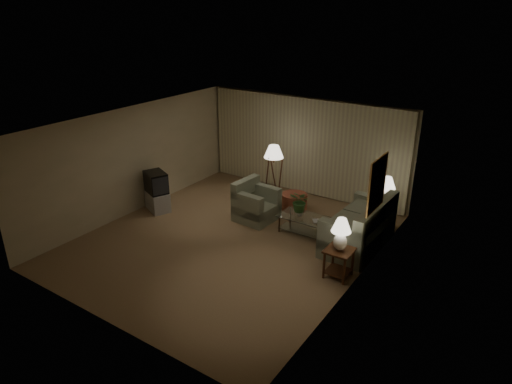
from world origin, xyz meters
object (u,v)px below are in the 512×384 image
Objects in this scene: armchair at (256,205)px; table_lamp_near at (341,232)px; side_table_far at (384,212)px; tv_cabinet at (158,201)px; table_lamp_far at (387,188)px; crt_tv at (156,182)px; floor_lamp at (273,173)px; side_table_near at (339,258)px; vase at (300,212)px; ottoman at (294,202)px; coffee_table at (305,222)px; sofa at (358,228)px.

table_lamp_near is at bearing -110.31° from armchair.
side_table_far reaches higher than tv_cabinet.
table_lamp_far is 0.90× the size of crt_tv.
table_lamp_far is 0.81× the size of tv_cabinet.
floor_lamp is (-2.98, 2.39, -0.16)m from table_lamp_near.
side_table_near is 3.65× the size of vase.
armchair is at bearing 155.68° from table_lamp_near.
side_table_far is 0.38× the size of floor_lamp.
floor_lamp is (2.22, 2.10, 0.06)m from crt_tv.
table_lamp_far is 2.41m from ottoman.
armchair is 6.40× the size of vase.
coffee_table is at bearing -136.02° from table_lamp_far.
armchair reaches higher than ottoman.
table_lamp_far is (0.00, 0.00, 0.61)m from side_table_far.
table_lamp_near is 3.29m from ottoman.
vase is (-1.55, -1.35, 0.10)m from side_table_far.
ottoman is (-0.85, 1.02, -0.06)m from coffee_table.
armchair is at bearing 45.20° from crt_tv.
ottoman is 1.27m from vase.
coffee_table is at bearing -50.05° from ottoman.
table_lamp_far is 2.07m from coffee_table.
sofa reaches higher than side_table_far.
side_table_far reaches higher than ottoman.
ottoman is (-2.25, -0.33, -0.78)m from table_lamp_far.
floor_lamp reaches higher than side_table_near.
floor_lamp is (-2.98, -0.21, 0.44)m from side_table_far.
armchair is 1.25m from floor_lamp.
floor_lamp is at bearing 67.27° from tv_cabinet.
floor_lamp is at bearing 67.27° from crt_tv.
table_lamp_far reaches higher than armchair.
side_table_near is at bearing 20.71° from tv_cabinet.
tv_cabinet is (-3.80, -0.96, -0.03)m from coffee_table.
side_table_far is at bearing 4.01° from floor_lamp.
tv_cabinet is 3.11m from floor_lamp.
coffee_table is 0.77× the size of floor_lamp.
table_lamp_far is 5.69m from crt_tv.
armchair is 2.63m from tv_cabinet.
table_lamp_far reaches higher than tv_cabinet.
crt_tv is at bearing -146.18° from ottoman.
armchair is 2.65m from crt_tv.
crt_tv is (-2.45, -0.95, 0.38)m from armchair.
table_lamp_near is 2.60m from table_lamp_far.
crt_tv is at bearing -165.84° from coffee_table.
tv_cabinet is at bearing -75.80° from sofa.
side_table_near is 5.22m from crt_tv.
table_lamp_far reaches higher than coffee_table.
side_table_far is 0.91× the size of table_lamp_near.
crt_tv is at bearing 176.80° from side_table_near.
floor_lamp reaches higher than armchair.
table_lamp_far is at bearing 90.00° from side_table_near.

